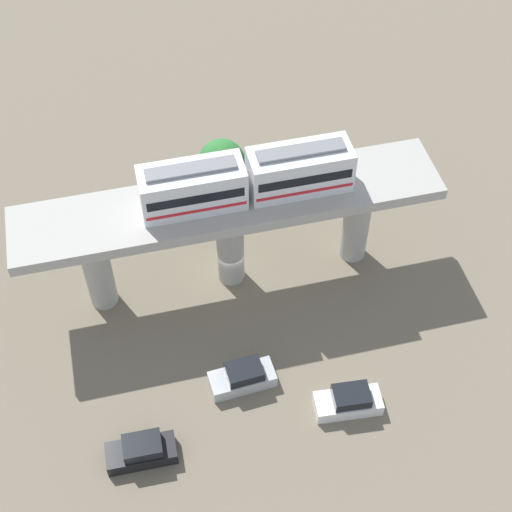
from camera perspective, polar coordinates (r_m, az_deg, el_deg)
The scene contains 7 objects.
ground_plane at distance 55.79m, azimuth -1.82°, elevation -1.45°, with size 120.00×120.00×0.00m, color #706654.
viaduct at distance 51.24m, azimuth -1.99°, elevation 2.70°, with size 5.20×28.00×7.97m.
train at distance 48.87m, azimuth -0.69°, elevation 5.74°, with size 2.64×13.55×3.24m.
parked_car_black at distance 48.17m, azimuth -8.42°, elevation -14.03°, with size 1.92×4.25×1.76m.
parked_car_white at distance 49.56m, azimuth 6.84°, elevation -10.59°, with size 2.15×4.34×1.76m.
parked_car_silver at distance 50.10m, azimuth -0.98°, elevation -8.91°, with size 2.06×4.31×1.76m.
tree_near_viaduct at distance 58.92m, azimuth -2.55°, elevation 6.86°, with size 3.66×3.66×5.17m.
Camera 1 is at (34.03, -6.38, 43.74)m, focal length 54.31 mm.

